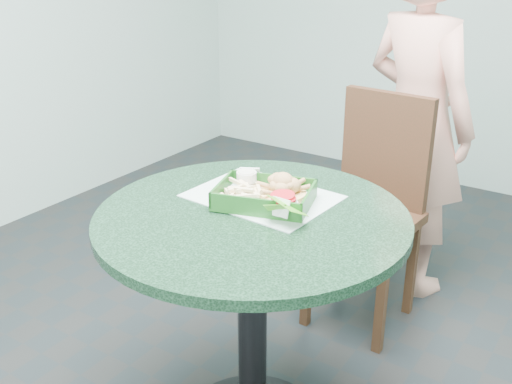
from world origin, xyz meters
The scene contains 9 objects.
cafe_table centered at (0.00, 0.00, 0.58)m, with size 0.87×0.87×0.75m.
dining_chair centered at (0.02, 0.84, 0.53)m, with size 0.37×0.38×0.93m.
diner_person centered at (0.05, 1.18, 0.75)m, with size 0.55×0.36×1.51m, color #E19985.
placemat centered at (-0.04, 0.11, 0.75)m, with size 0.40×0.30×0.00m, color silver.
food_basket centered at (0.00, 0.07, 0.77)m, with size 0.27×0.19×0.05m.
crab_sandwich centered at (0.04, 0.09, 0.80)m, with size 0.13×0.13×0.08m.
fries_pile centered at (-0.07, 0.07, 0.79)m, with size 0.11×0.12×0.05m, color beige, non-canonical shape.
sauce_ramekin centered at (-0.08, 0.14, 0.80)m, with size 0.06×0.06×0.03m.
garnish_cup centered at (0.07, 0.00, 0.79)m, with size 0.12×0.12×0.05m.
Camera 1 is at (0.84, -1.24, 1.46)m, focal length 42.00 mm.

